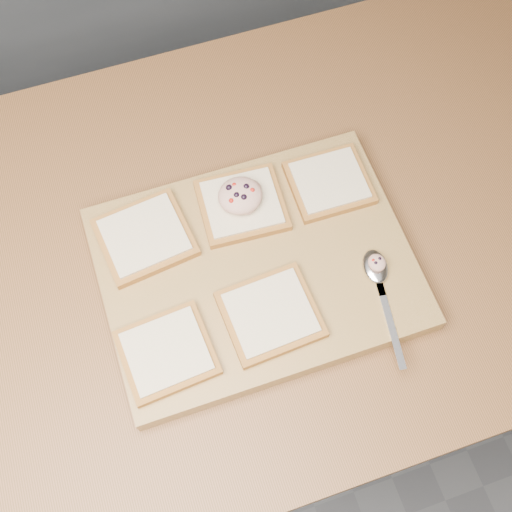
{
  "coord_description": "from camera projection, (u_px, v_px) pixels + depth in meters",
  "views": [
    {
      "loc": [
        0.05,
        -0.42,
        1.81
      ],
      "look_at": [
        0.17,
        -0.06,
        0.96
      ],
      "focal_mm": 45.0,
      "sensor_mm": 36.0,
      "label": 1
    }
  ],
  "objects": [
    {
      "name": "bread_near_center",
      "position": [
        270.0,
        314.0,
        0.91
      ],
      "size": [
        0.14,
        0.13,
        0.02
      ],
      "color": "#9F6A29",
      "rests_on": "cutting_board"
    },
    {
      "name": "bread_far_right",
      "position": [
        329.0,
        183.0,
        1.0
      ],
      "size": [
        0.12,
        0.11,
        0.02
      ],
      "color": "#9F6A29",
      "rests_on": "cutting_board"
    },
    {
      "name": "bread_far_left",
      "position": [
        145.0,
        237.0,
        0.96
      ],
      "size": [
        0.14,
        0.13,
        0.02
      ],
      "color": "#9F6A29",
      "rests_on": "cutting_board"
    },
    {
      "name": "ground",
      "position": [
        192.0,
        394.0,
        1.81
      ],
      "size": [
        4.0,
        4.0,
        0.0
      ],
      "primitive_type": "plane",
      "color": "#515459",
      "rests_on": "ground"
    },
    {
      "name": "bread_near_left",
      "position": [
        167.0,
        353.0,
        0.89
      ],
      "size": [
        0.13,
        0.12,
        0.02
      ],
      "color": "#9F6A29",
      "rests_on": "cutting_board"
    },
    {
      "name": "island_counter",
      "position": [
        173.0,
        349.0,
        1.39
      ],
      "size": [
        2.0,
        0.8,
        0.9
      ],
      "color": "slate",
      "rests_on": "ground"
    },
    {
      "name": "spoon",
      "position": [
        378.0,
        275.0,
        0.94
      ],
      "size": [
        0.05,
        0.19,
        0.01
      ],
      "color": "silver",
      "rests_on": "cutting_board"
    },
    {
      "name": "spoon_salad",
      "position": [
        377.0,
        263.0,
        0.93
      ],
      "size": [
        0.03,
        0.03,
        0.02
      ],
      "color": "tan",
      "rests_on": "spoon"
    },
    {
      "name": "tuna_salad_dollop",
      "position": [
        240.0,
        195.0,
        0.96
      ],
      "size": [
        0.07,
        0.06,
        0.03
      ],
      "color": "tan",
      "rests_on": "bread_far_center"
    },
    {
      "name": "cutting_board",
      "position": [
        256.0,
        269.0,
        0.97
      ],
      "size": [
        0.46,
        0.35,
        0.04
      ],
      "primitive_type": "cube",
      "color": "#9D7843",
      "rests_on": "island_counter"
    },
    {
      "name": "bread_far_center",
      "position": [
        242.0,
        205.0,
        0.98
      ],
      "size": [
        0.13,
        0.12,
        0.02
      ],
      "color": "#9F6A29",
      "rests_on": "cutting_board"
    }
  ]
}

